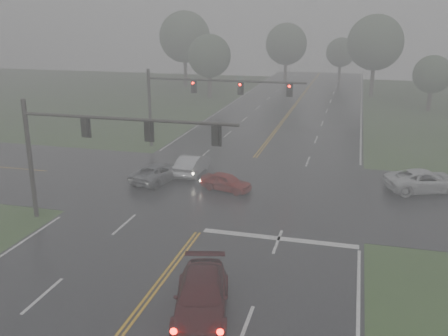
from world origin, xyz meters
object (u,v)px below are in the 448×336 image
(sedan_red, at_px, (226,190))
(signal_gantry_far, at_px, (196,94))
(signal_gantry_near, at_px, (88,140))
(sedan_silver, at_px, (192,174))
(pickup_white, at_px, (424,191))
(sedan_maroon, at_px, (202,313))
(car_grey, at_px, (158,181))

(sedan_red, relative_size, signal_gantry_far, 0.25)
(sedan_red, bearing_deg, signal_gantry_near, 156.70)
(sedan_silver, height_order, signal_gantry_near, signal_gantry_near)
(sedan_red, distance_m, signal_gantry_far, 12.67)
(sedan_silver, height_order, pickup_white, pickup_white)
(sedan_maroon, relative_size, signal_gantry_near, 0.42)
(pickup_white, distance_m, signal_gantry_far, 20.62)
(sedan_maroon, relative_size, car_grey, 1.10)
(sedan_red, bearing_deg, pickup_white, -60.43)
(sedan_silver, xyz_separation_m, signal_gantry_far, (-1.94, 7.26, 5.06))
(sedan_maroon, xyz_separation_m, sedan_red, (-2.84, 14.78, 0.00))
(sedan_silver, height_order, car_grey, sedan_silver)
(sedan_maroon, height_order, car_grey, sedan_maroon)
(sedan_red, distance_m, pickup_white, 13.74)
(sedan_maroon, bearing_deg, signal_gantry_near, 127.03)
(sedan_red, distance_m, signal_gantry_near, 10.85)
(sedan_silver, distance_m, pickup_white, 16.80)
(car_grey, relative_size, signal_gantry_far, 0.34)
(sedan_silver, distance_m, car_grey, 3.01)
(car_grey, distance_m, signal_gantry_near, 9.59)
(sedan_red, bearing_deg, signal_gantry_far, 43.31)
(sedan_red, xyz_separation_m, sedan_silver, (-3.47, 3.01, 0.00))
(sedan_silver, relative_size, pickup_white, 0.84)
(car_grey, height_order, signal_gantry_far, signal_gantry_far)
(sedan_red, relative_size, sedan_silver, 0.80)
(signal_gantry_far, bearing_deg, car_grey, -89.43)
(sedan_maroon, height_order, signal_gantry_near, signal_gantry_near)
(signal_gantry_near, bearing_deg, sedan_red, 51.18)
(sedan_silver, xyz_separation_m, car_grey, (-1.85, -2.37, 0.00))
(sedan_silver, distance_m, signal_gantry_near, 11.92)
(sedan_red, xyz_separation_m, car_grey, (-5.32, 0.64, 0.00))
(sedan_maroon, bearing_deg, signal_gantry_far, 94.69)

